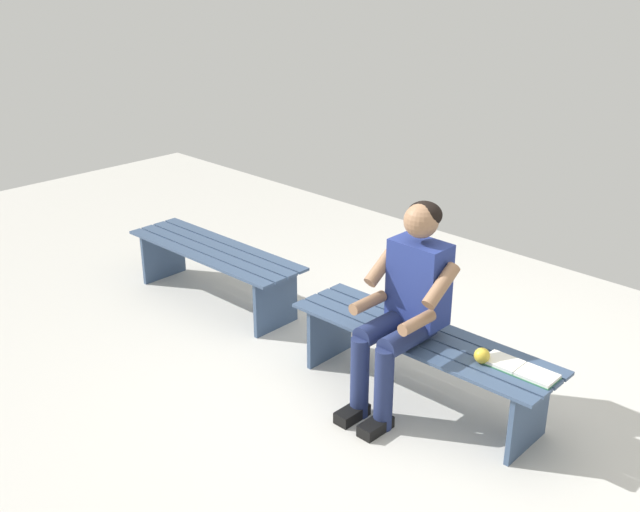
# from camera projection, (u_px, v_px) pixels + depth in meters

# --- Properties ---
(ground_plane) EXTENTS (10.00, 7.00, 0.04)m
(ground_plane) POSITION_uv_depth(u_px,v_px,m) (188.00, 403.00, 4.56)
(ground_plane) COLOR beige
(bench_near) EXTENTS (1.70, 0.49, 0.44)m
(bench_near) POSITION_uv_depth(u_px,v_px,m) (420.00, 350.00, 4.45)
(bench_near) COLOR #384C6B
(bench_near) RESTS_ON ground
(bench_far) EXTENTS (1.59, 0.49, 0.44)m
(bench_far) POSITION_uv_depth(u_px,v_px,m) (215.00, 261.00, 5.72)
(bench_far) COLOR #384C6B
(bench_far) RESTS_ON ground
(person_seated) EXTENTS (0.50, 0.69, 1.24)m
(person_seated) POSITION_uv_depth(u_px,v_px,m) (405.00, 300.00, 4.28)
(person_seated) COLOR navy
(person_seated) RESTS_ON ground
(apple) EXTENTS (0.09, 0.09, 0.09)m
(apple) POSITION_uv_depth(u_px,v_px,m) (482.00, 356.00, 4.10)
(apple) COLOR gold
(apple) RESTS_ON bench_near
(book_open) EXTENTS (0.42, 0.17, 0.02)m
(book_open) POSITION_uv_depth(u_px,v_px,m) (520.00, 369.00, 4.03)
(book_open) COLOR white
(book_open) RESTS_ON bench_near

